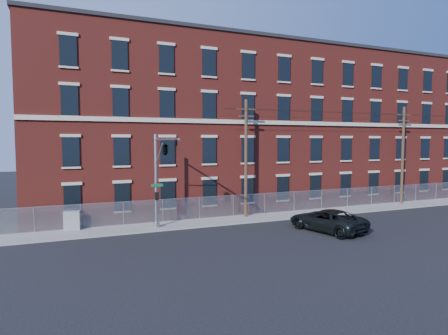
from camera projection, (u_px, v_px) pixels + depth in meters
ground at (255, 235)px, 26.53m from camera, size 140.00×140.00×0.00m
sidewalk at (343, 210)px, 35.69m from camera, size 65.00×3.00×0.12m
mill_building at (293, 128)px, 43.37m from camera, size 55.30×14.32×16.30m
chain_link_fence at (335, 198)px, 36.82m from camera, size 59.06×0.06×1.85m
traffic_signal_mast at (163, 159)px, 25.88m from camera, size 0.90×6.75×7.00m
utility_pole_near at (246, 156)px, 32.08m from camera, size 1.80×0.28×10.00m
utility_pole_mid at (403, 153)px, 38.91m from camera, size 1.80×0.28×10.00m
overhead_wires at (404, 117)px, 38.65m from camera, size 40.00×0.62×0.62m
pickup_truck at (327, 220)px, 27.62m from camera, size 4.09×6.35×1.63m
utility_cabinet at (72, 220)px, 27.48m from camera, size 1.17×0.70×1.38m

